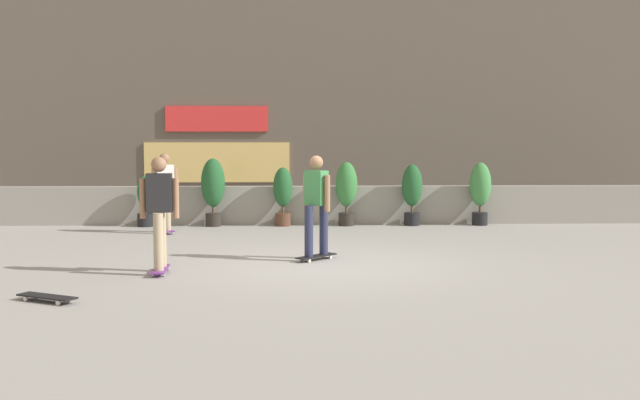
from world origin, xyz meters
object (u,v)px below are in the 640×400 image
skater_by_wall_left (160,209)px  potted_plant_5 (480,189)px  potted_plant_4 (412,190)px  skater_by_wall_right (316,202)px  potted_plant_0 (145,200)px  skateboard_near_camera (47,297)px  potted_plant_2 (283,193)px  skater_far_left (165,189)px  potted_plant_1 (213,187)px  potted_plant_3 (346,189)px

skater_by_wall_left → potted_plant_5: bearing=44.9°
potted_plant_4 → skater_by_wall_right: 5.65m
potted_plant_0 → skateboard_near_camera: 8.22m
potted_plant_5 → skater_by_wall_left: bearing=-135.1°
potted_plant_2 → potted_plant_5: bearing=0.0°
skater_far_left → skateboard_near_camera: bearing=-91.7°
skater_far_left → skater_by_wall_right: bearing=-51.1°
skater_by_wall_left → potted_plant_4: bearing=53.2°
skater_far_left → potted_plant_2: bearing=27.4°
skateboard_near_camera → skater_far_left: bearing=88.3°
skater_by_wall_left → skater_by_wall_right: (2.30, 1.17, 0.00)m
skater_far_left → potted_plant_0: bearing=117.9°
skater_far_left → skateboard_near_camera: (-0.21, -6.90, -0.88)m
potted_plant_0 → potted_plant_2: bearing=-0.0°
potted_plant_2 → skater_by_wall_left: 6.51m
potted_plant_0 → potted_plant_5: bearing=0.0°
potted_plant_5 → potted_plant_4: bearing=180.0°
potted_plant_4 → skater_far_left: skater_far_left is taller
potted_plant_2 → skater_by_wall_right: size_ratio=0.80×
potted_plant_0 → potted_plant_1: 1.59m
potted_plant_2 → potted_plant_0: bearing=180.0°
potted_plant_2 → skater_by_wall_left: (-1.70, -6.29, 0.17)m
potted_plant_1 → skater_by_wall_left: (-0.09, -6.29, 0.02)m
potted_plant_1 → skateboard_near_camera: size_ratio=1.96×
potted_plant_4 → skateboard_near_camera: (-5.70, -8.19, -0.76)m
potted_plant_0 → skater_far_left: skater_far_left is taller
potted_plant_2 → skater_by_wall_right: bearing=-83.2°
potted_plant_0 → potted_plant_2: potted_plant_2 is taller
potted_plant_4 → skateboard_near_camera: potted_plant_4 is taller
potted_plant_1 → potted_plant_2: size_ratio=1.15×
potted_plant_2 → skateboard_near_camera: (-2.69, -8.19, -0.71)m
potted_plant_1 → potted_plant_4: 4.62m
skater_by_wall_right → potted_plant_5: bearing=52.0°
skater_far_left → skater_by_wall_left: bearing=-81.0°
skater_by_wall_right → skateboard_near_camera: 4.59m
potted_plant_0 → potted_plant_5: 7.78m
potted_plant_3 → potted_plant_4: potted_plant_3 is taller
potted_plant_1 → potted_plant_2: (1.61, -0.00, -0.15)m
potted_plant_2 → potted_plant_5: (4.61, 0.00, 0.08)m
potted_plant_0 → skateboard_near_camera: (0.47, -8.19, -0.55)m
potted_plant_1 → potted_plant_4: bearing=0.0°
potted_plant_0 → potted_plant_4: potted_plant_4 is taller
potted_plant_0 → potted_plant_5: potted_plant_5 is taller
skateboard_near_camera → potted_plant_4: bearing=55.1°
potted_plant_0 → skateboard_near_camera: size_ratio=1.46×
skateboard_near_camera → potted_plant_1: bearing=82.4°
skater_by_wall_left → skateboard_near_camera: 2.32m
potted_plant_3 → skater_by_wall_left: bearing=-116.8°
potted_plant_1 → potted_plant_2: bearing=-0.0°
potted_plant_4 → potted_plant_2: bearing=-180.0°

